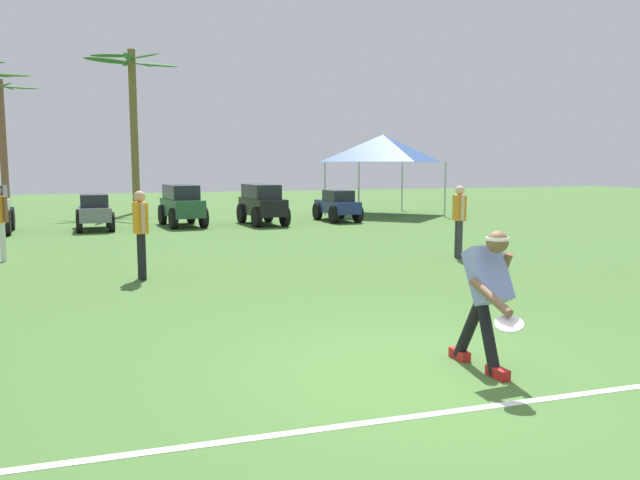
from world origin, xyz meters
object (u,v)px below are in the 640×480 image
at_px(frisbee_in_flight, 509,324).
at_px(parked_car_slot_e, 337,205).
at_px(parked_car_slot_c, 182,204).
at_px(event_tent, 383,148).
at_px(parked_car_slot_d, 262,203).
at_px(palm_tree_right_of_centre, 133,113).
at_px(palm_tree_left_of_centre, 2,132).
at_px(teammate_near_sideline, 141,226).
at_px(parked_car_slot_b, 94,212).
at_px(frisbee_thrower, 487,292).
at_px(teammate_deep, 459,215).

bearing_deg(frisbee_in_flight, parked_car_slot_e, 73.88).
distance_m(parked_car_slot_c, event_tent, 8.64).
bearing_deg(parked_car_slot_d, event_tent, 23.53).
height_order(parked_car_slot_e, palm_tree_right_of_centre, palm_tree_right_of_centre).
bearing_deg(parked_car_slot_c, frisbee_in_flight, -87.32).
xyz_separation_m(parked_car_slot_c, palm_tree_left_of_centre, (-6.22, 8.58, 2.61)).
distance_m(teammate_near_sideline, parked_car_slot_d, 10.08).
distance_m(teammate_near_sideline, palm_tree_right_of_centre, 16.09).
bearing_deg(parked_car_slot_d, palm_tree_left_of_centre, 134.45).
bearing_deg(parked_car_slot_c, parked_car_slot_e, -0.84).
xyz_separation_m(parked_car_slot_b, palm_tree_right_of_centre, (1.63, 6.68, 3.54)).
height_order(frisbee_thrower, frisbee_in_flight, frisbee_thrower).
relative_size(parked_car_slot_c, parked_car_slot_e, 1.11).
height_order(frisbee_thrower, event_tent, event_tent).
bearing_deg(palm_tree_left_of_centre, frisbee_in_flight, -74.29).
relative_size(frisbee_thrower, frisbee_in_flight, 4.01).
height_order(parked_car_slot_d, event_tent, event_tent).
distance_m(parked_car_slot_c, palm_tree_right_of_centre, 7.26).
xyz_separation_m(teammate_near_sideline, parked_car_slot_e, (7.32, 9.35, -0.38)).
relative_size(teammate_near_sideline, teammate_deep, 1.00).
height_order(teammate_near_sideline, teammate_deep, same).
relative_size(frisbee_in_flight, parked_car_slot_d, 0.14).
bearing_deg(palm_tree_right_of_centre, parked_car_slot_e, -44.67).
bearing_deg(parked_car_slot_d, frisbee_thrower, -96.23).
distance_m(frisbee_thrower, parked_car_slot_e, 16.19).
height_order(parked_car_slot_e, event_tent, event_tent).
distance_m(frisbee_in_flight, event_tent, 19.80).
height_order(frisbee_in_flight, parked_car_slot_d, parked_car_slot_d).
bearing_deg(frisbee_thrower, palm_tree_right_of_centre, 95.19).
height_order(parked_car_slot_b, palm_tree_right_of_centre, palm_tree_right_of_centre).
bearing_deg(palm_tree_right_of_centre, parked_car_slot_d, -61.49).
distance_m(parked_car_slot_d, parked_car_slot_e, 2.85).
bearing_deg(teammate_deep, parked_car_slot_d, 103.55).
xyz_separation_m(parked_car_slot_c, palm_tree_right_of_centre, (-1.06, 6.33, 3.38)).
bearing_deg(parked_car_slot_d, palm_tree_right_of_centre, 118.51).
xyz_separation_m(teammate_deep, palm_tree_right_of_centre, (-5.76, 15.47, 3.16)).
relative_size(teammate_near_sideline, event_tent, 0.41).
height_order(frisbee_thrower, palm_tree_right_of_centre, palm_tree_right_of_centre).
height_order(parked_car_slot_e, palm_tree_left_of_centre, palm_tree_left_of_centre).
xyz_separation_m(parked_car_slot_b, parked_car_slot_c, (2.69, 0.35, 0.16)).
bearing_deg(frisbee_in_flight, parked_car_slot_b, 102.27).
distance_m(frisbee_in_flight, parked_car_slot_d, 15.93).
distance_m(teammate_near_sideline, event_tent, 15.35).
bearing_deg(teammate_near_sideline, frisbee_thrower, -65.52).
distance_m(frisbee_in_flight, parked_car_slot_b, 16.24).
height_order(frisbee_thrower, parked_car_slot_e, frisbee_thrower).
bearing_deg(frisbee_thrower, parked_car_slot_b, 103.34).
xyz_separation_m(frisbee_thrower, frisbee_in_flight, (-0.17, -0.59, -0.16)).
relative_size(palm_tree_left_of_centre, event_tent, 1.46).
bearing_deg(palm_tree_left_of_centre, frisbee_thrower, -73.55).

